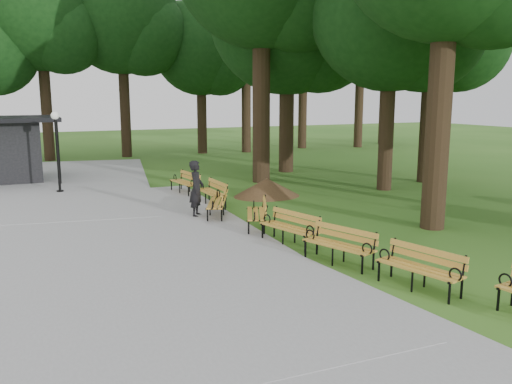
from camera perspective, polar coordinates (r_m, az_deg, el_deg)
name	(u,v)px	position (r m, az deg, el deg)	size (l,w,h in m)	color
ground	(305,255)	(13.26, 5.29, -6.75)	(100.00, 100.00, 0.00)	#31641C
path	(120,242)	(14.68, -14.55, -5.23)	(12.00, 38.00, 0.06)	#979799
person	(196,189)	(17.18, -6.46, 0.35)	(0.67, 0.44, 1.84)	black
lamp_post	(56,135)	(22.59, -20.80, 5.79)	(0.32, 0.32, 3.28)	black
dirt_mound	(267,187)	(20.63, 1.17, 0.52)	(2.23, 2.23, 0.71)	#47301C
bench_1	(419,269)	(11.29, 17.22, -7.95)	(1.90, 0.64, 0.88)	gold
bench_2	(339,246)	(12.54, 8.92, -5.76)	(1.90, 0.64, 0.88)	gold
bench_3	(289,228)	(14.00, 3.59, -3.93)	(1.90, 0.64, 0.88)	gold
bench_4	(256,214)	(15.64, -0.01, -2.38)	(1.90, 0.64, 0.88)	gold
bench_5	(217,203)	(17.20, -4.28, -1.23)	(1.90, 0.64, 0.88)	gold
bench_6	(211,192)	(19.14, -4.86, -0.04)	(1.90, 0.64, 0.88)	gold
bench_7	(185,183)	(21.38, -7.74, 1.00)	(1.90, 0.64, 0.88)	gold
lawn_tree_1	(392,10)	(22.70, 14.48, 18.57)	(6.49, 6.49, 10.52)	black
lawn_tree_4	(288,15)	(27.48, 3.43, 18.57)	(7.87, 7.87, 11.78)	black
lawn_tree_5	(432,23)	(25.23, 18.51, 16.98)	(5.90, 5.90, 10.00)	black
tree_backdrop	(215,33)	(36.69, -4.44, 16.82)	(36.55, 8.73, 16.02)	black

